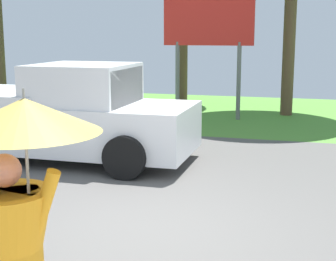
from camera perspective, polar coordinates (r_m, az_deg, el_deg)
name	(u,v)px	position (r m, az deg, el deg)	size (l,w,h in m)	color
ground_plane	(195,173)	(9.35, 3.04, -4.73)	(40.00, 22.00, 0.20)	#565451
monk_pedestrian	(14,244)	(3.62, -16.82, -12.01)	(1.06, 0.97, 2.13)	orange
pickup_truck	(63,115)	(10.20, -11.70, 1.66)	(5.20, 2.28, 1.88)	silver
roadside_billboard	(208,29)	(14.78, 4.52, 11.19)	(2.60, 0.12, 3.50)	slate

